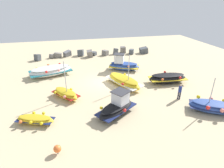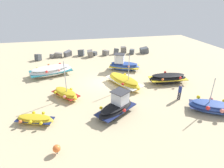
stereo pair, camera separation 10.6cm
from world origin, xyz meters
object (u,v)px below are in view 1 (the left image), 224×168
fishing_boat_1 (117,107)px  person_walking (180,91)px  fishing_boat_6 (168,78)px  fishing_boat_4 (212,107)px  fishing_boat_0 (51,71)px  fishing_boat_7 (35,120)px  fishing_boat_2 (124,81)px  fishing_boat_3 (66,94)px  mooring_buoy_0 (57,149)px  fishing_boat_5 (123,65)px

fishing_boat_1 → person_walking: 6.73m
fishing_boat_6 → person_walking: size_ratio=2.82×
person_walking → fishing_boat_4: bearing=61.3°
fishing_boat_4 → fishing_boat_6: (-0.79, 6.51, 0.07)m
fishing_boat_0 → fishing_boat_1: (6.07, -10.52, 0.07)m
fishing_boat_7 → fishing_boat_2: bearing=-129.2°
fishing_boat_3 → fishing_boat_6: size_ratio=0.86×
mooring_buoy_0 → fishing_boat_7: bearing=115.8°
fishing_boat_0 → fishing_boat_1: 12.14m
fishing_boat_2 → fishing_boat_3: 6.62m
fishing_boat_1 → fishing_boat_2: (2.19, 5.36, -0.12)m
fishing_boat_7 → person_walking: (13.35, 0.85, 0.61)m
fishing_boat_1 → fishing_boat_4: size_ratio=0.99×
fishing_boat_3 → fishing_boat_0: bearing=-22.5°
fishing_boat_0 → person_walking: person_walking is taller
fishing_boat_4 → mooring_buoy_0: (-13.11, -1.96, -0.11)m
fishing_boat_7 → fishing_boat_4: bearing=-166.0°
fishing_boat_1 → fishing_boat_5: size_ratio=0.92×
fishing_boat_3 → fishing_boat_7: fishing_boat_3 is taller
fishing_boat_0 → fishing_boat_6: (13.51, -5.59, -0.01)m
fishing_boat_4 → fishing_boat_6: bearing=126.7°
fishing_boat_7 → fishing_boat_3: bearing=-102.4°
fishing_boat_7 → mooring_buoy_0: size_ratio=4.97×
fishing_boat_1 → fishing_boat_3: size_ratio=1.05×
fishing_boat_4 → fishing_boat_6: size_ratio=0.91×
fishing_boat_1 → fishing_boat_7: 6.73m
fishing_boat_2 → fishing_boat_7: 10.27m
fishing_boat_2 → fishing_boat_5: size_ratio=1.17×
fishing_boat_3 → fishing_boat_6: bearing=-122.9°
fishing_boat_6 → fishing_boat_7: (-14.15, -4.68, -0.26)m
fishing_boat_4 → mooring_buoy_0: bearing=-141.6°
fishing_boat_2 → fishing_boat_5: (1.38, 4.93, 0.19)m
fishing_boat_1 → fishing_boat_3: (-4.28, 3.94, -0.22)m
fishing_boat_7 → fishing_boat_5: bearing=-114.7°
fishing_boat_6 → fishing_boat_2: bearing=0.3°
fishing_boat_6 → fishing_boat_7: size_ratio=1.41×
fishing_boat_5 → mooring_buoy_0: size_ratio=6.84×
fishing_boat_1 → fishing_boat_7: (-6.71, 0.24, -0.35)m
fishing_boat_3 → fishing_boat_7: (-2.43, -3.70, -0.12)m
fishing_boat_6 → mooring_buoy_0: fishing_boat_6 is taller
fishing_boat_6 → mooring_buoy_0: (-12.32, -8.47, -0.19)m
fishing_boat_0 → fishing_boat_3: 6.81m
fishing_boat_6 → fishing_boat_7: fishing_boat_6 is taller
fishing_boat_2 → mooring_buoy_0: 11.37m
fishing_boat_6 → mooring_buoy_0: bearing=39.6°
fishing_boat_3 → fishing_boat_4: 13.67m
fishing_boat_3 → fishing_boat_1: bearing=-170.4°
person_walking → fishing_boat_0: bearing=-96.0°
fishing_boat_4 → person_walking: (-1.59, 2.68, 0.42)m
fishing_boat_6 → person_walking: bearing=83.3°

